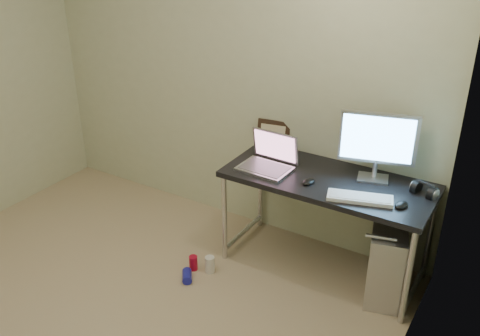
# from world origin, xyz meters

# --- Properties ---
(floor) EXTENTS (3.50, 3.50, 0.00)m
(floor) POSITION_xyz_m (0.00, 0.00, 0.00)
(floor) COLOR tan
(floor) RESTS_ON ground
(wall_back) EXTENTS (3.50, 0.02, 2.50)m
(wall_back) POSITION_xyz_m (0.00, 1.75, 1.25)
(wall_back) COLOR beige
(wall_back) RESTS_ON ground
(wall_right) EXTENTS (0.02, 3.50, 2.50)m
(wall_right) POSITION_xyz_m (1.75, 0.00, 1.25)
(wall_right) COLOR beige
(wall_right) RESTS_ON ground
(desk) EXTENTS (1.44, 0.63, 0.75)m
(desk) POSITION_xyz_m (1.01, 1.43, 0.66)
(desk) COLOR black
(desk) RESTS_ON ground
(tower_computer) EXTENTS (0.36, 0.56, 0.58)m
(tower_computer) POSITION_xyz_m (1.48, 1.41, 0.27)
(tower_computer) COLOR silver
(tower_computer) RESTS_ON ground
(cable_a) EXTENTS (0.01, 0.16, 0.69)m
(cable_a) POSITION_xyz_m (1.43, 1.70, 0.40)
(cable_a) COLOR black
(cable_a) RESTS_ON ground
(cable_b) EXTENTS (0.02, 0.11, 0.71)m
(cable_b) POSITION_xyz_m (1.52, 1.68, 0.38)
(cable_b) COLOR black
(cable_b) RESTS_ON ground
(can_red) EXTENTS (0.07, 0.07, 0.11)m
(can_red) POSITION_xyz_m (0.20, 0.91, 0.06)
(can_red) COLOR #B20C2B
(can_red) RESTS_ON ground
(can_white) EXTENTS (0.08, 0.08, 0.13)m
(can_white) POSITION_xyz_m (0.33, 0.95, 0.06)
(can_white) COLOR silver
(can_white) RESTS_ON ground
(can_blue) EXTENTS (0.13, 0.14, 0.07)m
(can_blue) POSITION_xyz_m (0.24, 0.79, 0.03)
(can_blue) COLOR #1E20B0
(can_blue) RESTS_ON ground
(laptop) EXTENTS (0.37, 0.31, 0.25)m
(laptop) POSITION_xyz_m (0.57, 1.37, 0.81)
(laptop) COLOR #B8B9BF
(laptop) RESTS_ON desk
(monitor) EXTENTS (0.50, 0.20, 0.48)m
(monitor) POSITION_xyz_m (1.27, 1.59, 1.03)
(monitor) COLOR #B8B9BF
(monitor) RESTS_ON desk
(keyboard) EXTENTS (0.44, 0.25, 0.03)m
(keyboard) POSITION_xyz_m (1.30, 1.26, 0.76)
(keyboard) COLOR white
(keyboard) RESTS_ON desk
(mouse_right) EXTENTS (0.09, 0.12, 0.04)m
(mouse_right) POSITION_xyz_m (1.55, 1.32, 0.77)
(mouse_right) COLOR black
(mouse_right) RESTS_ON desk
(mouse_left) EXTENTS (0.08, 0.12, 0.04)m
(mouse_left) POSITION_xyz_m (0.92, 1.30, 0.77)
(mouse_left) COLOR black
(mouse_left) RESTS_ON desk
(headphones) EXTENTS (0.19, 0.11, 0.11)m
(headphones) POSITION_xyz_m (1.63, 1.55, 0.78)
(headphones) COLOR black
(headphones) RESTS_ON desk
(picture_frame) EXTENTS (0.27, 0.12, 0.21)m
(picture_frame) POSITION_xyz_m (0.42, 1.72, 0.85)
(picture_frame) COLOR black
(picture_frame) RESTS_ON desk
(webcam) EXTENTS (0.04, 0.04, 0.11)m
(webcam) POSITION_xyz_m (0.60, 1.69, 0.83)
(webcam) COLOR silver
(webcam) RESTS_ON desk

